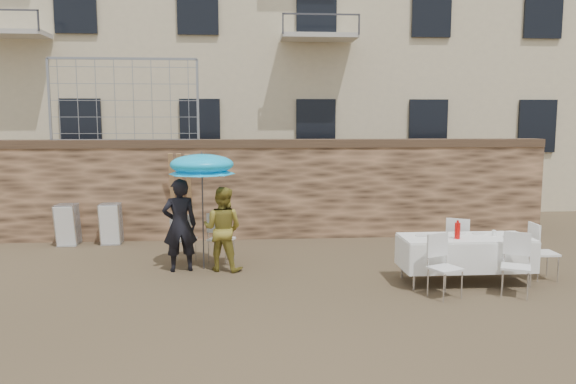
{
  "coord_description": "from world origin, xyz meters",
  "views": [
    {
      "loc": [
        -0.33,
        -7.68,
        2.67
      ],
      "look_at": [
        0.4,
        2.2,
        1.4
      ],
      "focal_mm": 35.0,
      "sensor_mm": 36.0,
      "label": 1
    }
  ],
  "objects": [
    {
      "name": "wood_planks",
      "position": [
        -1.66,
        4.68,
        1.0
      ],
      "size": [
        0.7,
        0.2,
        2.0
      ],
      "primitive_type": null,
      "color": "#A37749",
      "rests_on": "ground"
    },
    {
      "name": "couple_chair_right",
      "position": [
        -0.82,
        2.74,
        0.48
      ],
      "size": [
        0.64,
        0.64,
        0.96
      ],
      "primitive_type": null,
      "rotation": [
        0.0,
        0.0,
        2.71
      ],
      "color": "white",
      "rests_on": "ground"
    },
    {
      "name": "table_chair_back",
      "position": [
        3.44,
        1.9,
        0.48
      ],
      "size": [
        0.65,
        0.65,
        0.96
      ],
      "primitive_type": null,
      "rotation": [
        0.0,
        0.0,
        2.64
      ],
      "color": "white",
      "rests_on": "ground"
    },
    {
      "name": "woman_dress",
      "position": [
        -0.77,
        2.19,
        0.75
      ],
      "size": [
        0.88,
        0.78,
        1.5
      ],
      "primitive_type": "imported",
      "rotation": [
        0.0,
        0.0,
        2.81
      ],
      "color": "gold",
      "rests_on": "ground"
    },
    {
      "name": "chair_stack_left",
      "position": [
        -4.16,
        4.61,
        0.46
      ],
      "size": [
        0.46,
        0.55,
        0.92
      ],
      "primitive_type": null,
      "color": "white",
      "rests_on": "ground"
    },
    {
      "name": "stone_wall",
      "position": [
        0.0,
        5.0,
        1.1
      ],
      "size": [
        13.0,
        0.5,
        2.2
      ],
      "primitive_type": "cube",
      "color": "brown",
      "rests_on": "ground"
    },
    {
      "name": "table_chair_front_left",
      "position": [
        2.64,
        0.35,
        0.48
      ],
      "size": [
        0.63,
        0.63,
        0.96
      ],
      "primitive_type": null,
      "rotation": [
        0.0,
        0.0,
        0.42
      ],
      "color": "white",
      "rests_on": "ground"
    },
    {
      "name": "table_chair_front_right",
      "position": [
        3.74,
        0.35,
        0.48
      ],
      "size": [
        0.65,
        0.65,
        0.96
      ],
      "primitive_type": null,
      "rotation": [
        0.0,
        0.0,
        -0.47
      ],
      "color": "white",
      "rests_on": "ground"
    },
    {
      "name": "umbrella",
      "position": [
        -1.12,
        2.29,
        1.83
      ],
      "size": [
        1.18,
        1.18,
        1.95
      ],
      "color": "#3F3F44",
      "rests_on": "ground"
    },
    {
      "name": "soda_bottle",
      "position": [
        3.04,
        0.95,
        0.91
      ],
      "size": [
        0.09,
        0.09,
        0.26
      ],
      "primitive_type": "cylinder",
      "color": "red",
      "rests_on": "banquet_table"
    },
    {
      "name": "ground",
      "position": [
        0.0,
        0.0,
        0.0
      ],
      "size": [
        80.0,
        80.0,
        0.0
      ],
      "primitive_type": "plane",
      "color": "brown",
      "rests_on": "ground"
    },
    {
      "name": "chair_stack_right",
      "position": [
        -3.26,
        4.61,
        0.46
      ],
      "size": [
        0.46,
        0.47,
        0.92
      ],
      "primitive_type": null,
      "color": "white",
      "rests_on": "ground"
    },
    {
      "name": "banquet_table",
      "position": [
        3.24,
        1.1,
        0.73
      ],
      "size": [
        2.1,
        0.85,
        0.78
      ],
      "color": "white",
      "rests_on": "ground"
    },
    {
      "name": "man_suit",
      "position": [
        -1.52,
        2.19,
        0.83
      ],
      "size": [
        0.68,
        0.52,
        1.66
      ],
      "primitive_type": "imported",
      "rotation": [
        0.0,
        0.0,
        3.36
      ],
      "color": "black",
      "rests_on": "ground"
    },
    {
      "name": "chain_link_fence",
      "position": [
        -3.0,
        5.0,
        3.1
      ],
      "size": [
        3.2,
        0.06,
        1.8
      ],
      "primitive_type": null,
      "color": "gray",
      "rests_on": "stone_wall"
    },
    {
      "name": "table_chair_side",
      "position": [
        4.64,
        1.2,
        0.48
      ],
      "size": [
        0.49,
        0.49,
        0.96
      ],
      "primitive_type": null,
      "rotation": [
        0.0,
        0.0,
        1.54
      ],
      "color": "white",
      "rests_on": "ground"
    },
    {
      "name": "couple_chair_left",
      "position": [
        -1.52,
        2.74,
        0.48
      ],
      "size": [
        0.55,
        0.55,
        0.96
      ],
      "primitive_type": null,
      "rotation": [
        0.0,
        0.0,
        2.98
      ],
      "color": "white",
      "rests_on": "ground"
    }
  ]
}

